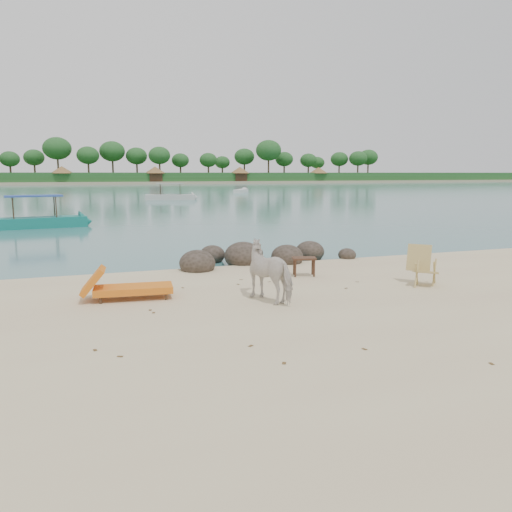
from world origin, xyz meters
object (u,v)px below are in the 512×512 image
at_px(cow, 272,272).
at_px(boulders, 254,257).
at_px(lounge_chair, 133,286).
at_px(boat_near, 34,201).
at_px(side_table, 304,268).
at_px(deck_chair, 426,267).

bearing_deg(cow, boulders, -127.07).
distance_m(lounge_chair, boat_near, 18.61).
xyz_separation_m(boulders, cow, (-1.22, -4.85, 0.50)).
bearing_deg(side_table, boat_near, 132.41).
bearing_deg(cow, boat_near, -94.05).
xyz_separation_m(lounge_chair, deck_chair, (7.39, -1.08, 0.19)).
distance_m(boulders, lounge_chair, 5.65).
height_order(lounge_chair, deck_chair, deck_chair).
xyz_separation_m(boulders, deck_chair, (3.12, -4.78, 0.34)).
bearing_deg(boulders, boat_near, 118.36).
relative_size(cow, lounge_chair, 0.72).
relative_size(cow, boat_near, 0.27).
xyz_separation_m(side_table, deck_chair, (2.51, -2.16, 0.25)).
xyz_separation_m(cow, deck_chair, (4.34, 0.07, -0.16)).
bearing_deg(side_table, lounge_chair, -151.33).
bearing_deg(boat_near, cow, -78.68).
distance_m(boulders, deck_chair, 5.72).
xyz_separation_m(cow, boat_near, (-6.62, 19.38, 0.77)).
bearing_deg(lounge_chair, deck_chair, -2.85).
distance_m(side_table, lounge_chair, 5.00).
relative_size(boulders, deck_chair, 5.98).
bearing_deg(boulders, cow, -104.16).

